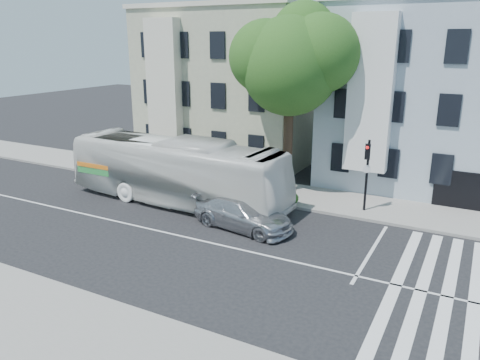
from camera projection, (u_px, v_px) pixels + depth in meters
The scene contains 10 objects.
ground at pixel (215, 244), 21.30m from camera, with size 120.00×120.00×0.00m, color black.
sidewalk_far at pixel (283, 194), 28.05m from camera, with size 80.00×4.00×0.15m, color gray.
sidewalk_near at pixel (82, 336), 14.51m from camera, with size 80.00×4.00×0.15m, color gray.
building_left at pixel (236, 87), 35.57m from camera, with size 12.00×10.00×11.00m, color #9EA086.
building_right at pixel (432, 97), 29.28m from camera, with size 12.00×10.00×11.00m, color #99A9B6.
street_tree at pixel (293, 60), 26.42m from camera, with size 7.30×5.90×11.10m.
bus at pixel (176, 171), 26.21m from camera, with size 13.40×3.14×3.73m, color white.
sedan at pixel (243, 213), 22.91m from camera, with size 5.23×2.13×1.52m, color #B6B7BD.
hedge at pixel (226, 187), 27.83m from camera, with size 8.50×0.84×0.70m, color #296520, non-canonical shape.
traffic_signal at pixel (367, 167), 24.34m from camera, with size 0.41×0.52×3.99m.
Camera 1 is at (10.20, -16.75, 8.90)m, focal length 35.00 mm.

